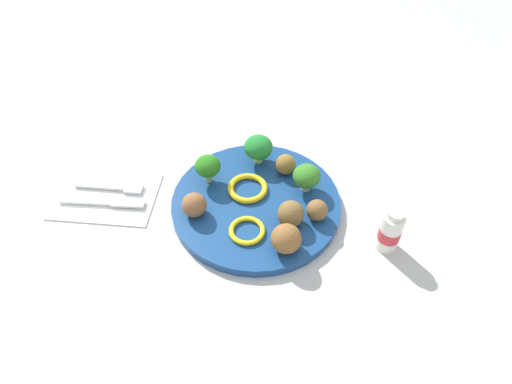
# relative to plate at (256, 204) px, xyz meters

# --- Properties ---
(ground_plane) EXTENTS (4.00, 4.00, 0.00)m
(ground_plane) POSITION_rel_plate_xyz_m (0.00, 0.00, -0.01)
(ground_plane) COLOR #B2B2AD
(plate) EXTENTS (0.28, 0.28, 0.02)m
(plate) POSITION_rel_plate_xyz_m (0.00, 0.00, 0.00)
(plate) COLOR navy
(plate) RESTS_ON ground_plane
(broccoli_floret_front_left) EXTENTS (0.04, 0.04, 0.05)m
(broccoli_floret_front_left) POSITION_rel_plate_xyz_m (-0.09, 0.03, 0.04)
(broccoli_floret_front_left) COLOR #9ABC70
(broccoli_floret_front_left) RESTS_ON plate
(broccoli_floret_back_right) EXTENTS (0.05, 0.05, 0.05)m
(broccoli_floret_back_right) POSITION_rel_plate_xyz_m (-0.02, 0.10, 0.04)
(broccoli_floret_back_right) COLOR #ABC974
(broccoli_floret_back_right) RESTS_ON plate
(broccoli_floret_mid_right) EXTENTS (0.05, 0.05, 0.05)m
(broccoli_floret_mid_right) POSITION_rel_plate_xyz_m (0.08, 0.04, 0.04)
(broccoli_floret_mid_right) COLOR #A3B984
(broccoli_floret_mid_right) RESTS_ON plate
(meatball_back_right) EXTENTS (0.04, 0.04, 0.04)m
(meatball_back_right) POSITION_rel_plate_xyz_m (-0.09, -0.05, 0.03)
(meatball_back_right) COLOR brown
(meatball_back_right) RESTS_ON plate
(meatball_front_right) EXTENTS (0.04, 0.04, 0.04)m
(meatball_front_right) POSITION_rel_plate_xyz_m (0.04, 0.08, 0.03)
(meatball_front_right) COLOR brown
(meatball_front_right) RESTS_ON plate
(meatball_center) EXTENTS (0.04, 0.04, 0.04)m
(meatball_center) POSITION_rel_plate_xyz_m (0.06, -0.04, 0.03)
(meatball_center) COLOR brown
(meatball_center) RESTS_ON plate
(meatball_mid_right) EXTENTS (0.03, 0.03, 0.03)m
(meatball_mid_right) POSITION_rel_plate_xyz_m (0.10, -0.02, 0.03)
(meatball_mid_right) COLOR brown
(meatball_mid_right) RESTS_ON plate
(meatball_back_left) EXTENTS (0.05, 0.05, 0.05)m
(meatball_back_left) POSITION_rel_plate_xyz_m (0.06, -0.09, 0.03)
(meatball_back_left) COLOR brown
(meatball_back_left) RESTS_ON plate
(pepper_ring_far_rim) EXTENTS (0.09, 0.09, 0.01)m
(pepper_ring_far_rim) POSITION_rel_plate_xyz_m (-0.02, 0.02, 0.01)
(pepper_ring_far_rim) COLOR yellow
(pepper_ring_far_rim) RESTS_ON plate
(pepper_ring_mid_right) EXTENTS (0.08, 0.08, 0.01)m
(pepper_ring_mid_right) POSITION_rel_plate_xyz_m (0.00, -0.07, 0.01)
(pepper_ring_mid_right) COLOR yellow
(pepper_ring_mid_right) RESTS_ON plate
(napkin) EXTENTS (0.18, 0.14, 0.01)m
(napkin) POSITION_rel_plate_xyz_m (-0.26, -0.03, -0.01)
(napkin) COLOR white
(napkin) RESTS_ON ground_plane
(fork) EXTENTS (0.12, 0.03, 0.01)m
(fork) POSITION_rel_plate_xyz_m (-0.25, -0.01, -0.00)
(fork) COLOR silver
(fork) RESTS_ON napkin
(knife) EXTENTS (0.15, 0.03, 0.01)m
(knife) POSITION_rel_plate_xyz_m (-0.25, -0.05, -0.00)
(knife) COLOR white
(knife) RESTS_ON napkin
(yogurt_bottle) EXTENTS (0.03, 0.03, 0.08)m
(yogurt_bottle) POSITION_rel_plate_xyz_m (0.21, -0.04, 0.03)
(yogurt_bottle) COLOR white
(yogurt_bottle) RESTS_ON ground_plane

